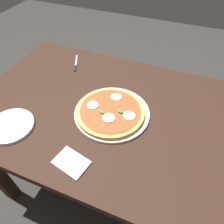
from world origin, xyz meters
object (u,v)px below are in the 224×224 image
Objects in this scene: pizza at (110,111)px; napkin at (71,162)px; plate_white at (11,126)px; knife at (76,65)px; dining_table at (98,120)px; serving_tray at (112,113)px.

pizza reaches higher than napkin.
plate_white reaches higher than knife.
dining_table is 3.45× the size of serving_tray.
serving_tray is at bearing 67.19° from pizza.
napkin is at bearing -62.70° from knife.
plate_white is 0.53m from knife.
plate_white is at bearing -93.77° from knife.
napkin is at bearing -98.72° from pizza.
plate_white is at bearing -148.81° from pizza.
serving_tray is 0.30m from napkin.
pizza is at bearing -112.81° from serving_tray.
serving_tray is 2.72× the size of napkin.
dining_table is 0.15m from serving_tray.
pizza is 1.56× the size of plate_white.
knife is (0.03, 0.53, -0.00)m from plate_white.
plate_white is 1.22× the size of knife.
napkin reaches higher than knife.
knife is (-0.35, 0.30, -0.02)m from pizza.
serving_tray is 0.02m from pizza.
pizza is at bearing 81.28° from napkin.
serving_tray reaches higher than knife.
knife is at bearing 117.30° from napkin.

